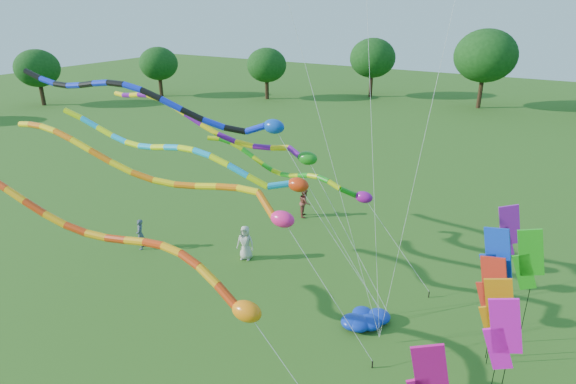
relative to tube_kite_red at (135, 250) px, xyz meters
The scene contains 17 objects.
tree_ring 4.84m from the tube_kite_red, ahead, with size 116.20×112.92×9.53m.
tube_kite_red is the anchor object (origin of this frame).
tube_kite_orange 3.52m from the tube_kite_red, 111.00° to the left, with size 16.25×1.86×7.94m.
tube_kite_purple 7.40m from the tube_kite_red, 103.19° to the left, with size 15.62×1.23×8.66m.
tube_kite_blue 6.22m from the tube_kite_red, 116.47° to the left, with size 15.59×3.52×9.86m.
tube_kite_cyan 5.28m from the tube_kite_red, 102.84° to the left, with size 14.66×2.50×8.05m.
tube_kite_green 8.87m from the tube_kite_red, 78.82° to the left, with size 11.34×1.09×6.36m.
banner_pole_violet 15.13m from the tube_kite_red, 46.61° to the left, with size 1.09×0.55×4.25m.
banner_pole_orange 11.82m from the tube_kite_red, 22.11° to the left, with size 1.16×0.30×4.37m.
banner_pole_blue_b 12.15m from the tube_kite_red, 30.51° to the left, with size 1.16×0.25×5.21m.
banner_pole_green 13.74m from the tube_kite_red, 33.83° to the left, with size 1.15×0.35×4.80m.
banner_pole_red 12.11m from the tube_kite_red, 28.93° to the left, with size 1.16×0.21×4.31m.
banner_pole_magenta_b 11.71m from the tube_kite_red, 15.82° to the left, with size 1.15×0.35×4.50m.
blue_nylon_heap 9.35m from the tube_kite_red, 41.84° to the left, with size 1.69×1.86×0.52m.
person_a 8.43m from the tube_kite_red, 97.70° to the left, with size 0.88×0.57×1.80m, color #B9B6A7.
person_b 9.26m from the tube_kite_red, 138.08° to the left, with size 0.60×0.39×1.65m, color #424A5C.
person_c 14.16m from the tube_kite_red, 94.08° to the left, with size 0.84×0.65×1.73m, color brown.
Camera 1 is at (7.07, -10.51, 12.13)m, focal length 30.00 mm.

